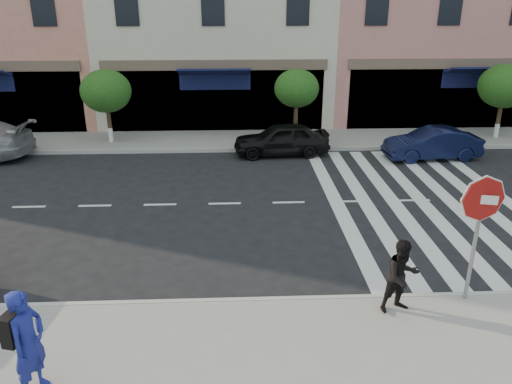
% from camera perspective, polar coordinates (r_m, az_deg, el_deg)
% --- Properties ---
extents(ground, '(120.00, 120.00, 0.00)m').
position_cam_1_polar(ground, '(11.99, -3.88, -8.80)').
color(ground, black).
rests_on(ground, ground).
extents(sidewalk_near, '(60.00, 4.50, 0.15)m').
position_cam_1_polar(sidewalk_near, '(8.90, -4.39, -20.67)').
color(sidewalk_near, gray).
rests_on(sidewalk_near, ground).
extents(sidewalk_far, '(60.00, 3.00, 0.15)m').
position_cam_1_polar(sidewalk_far, '(22.16, -3.34, 5.91)').
color(sidewalk_far, gray).
rests_on(sidewalk_far, ground).
extents(building_centre, '(11.00, 9.00, 11.00)m').
position_cam_1_polar(building_centre, '(27.36, -4.58, 20.38)').
color(building_centre, beige).
rests_on(building_centre, ground).
extents(street_tree_wb, '(2.10, 2.10, 3.06)m').
position_cam_1_polar(street_tree_wb, '(22.12, -16.78, 10.95)').
color(street_tree_wb, '#473323').
rests_on(street_tree_wb, sidewalk_far).
extents(street_tree_c, '(1.90, 1.90, 3.04)m').
position_cam_1_polar(street_tree_c, '(21.62, 4.66, 11.68)').
color(street_tree_c, '#473323').
rests_on(street_tree_c, sidewalk_far).
extents(street_tree_ea, '(2.20, 2.20, 3.19)m').
position_cam_1_polar(street_tree_ea, '(24.41, 26.53, 10.76)').
color(street_tree_ea, '#473323').
rests_on(street_tree_ea, sidewalk_far).
extents(stop_sign, '(0.94, 0.27, 2.73)m').
position_cam_1_polar(stop_sign, '(10.65, 24.30, -2.11)').
color(stop_sign, gray).
rests_on(stop_sign, sidewalk_near).
extents(photographer, '(0.59, 0.76, 1.84)m').
position_cam_1_polar(photographer, '(8.74, -24.57, -15.44)').
color(photographer, navy).
rests_on(photographer, sidewalk_near).
extents(walker, '(0.88, 0.77, 1.54)m').
position_cam_1_polar(walker, '(10.31, 16.33, -9.23)').
color(walker, black).
rests_on(walker, sidewalk_near).
extents(car_far_mid, '(3.90, 1.78, 1.30)m').
position_cam_1_polar(car_far_mid, '(20.22, 2.91, 6.07)').
color(car_far_mid, black).
rests_on(car_far_mid, ground).
extents(car_far_right, '(3.80, 1.57, 1.22)m').
position_cam_1_polar(car_far_right, '(20.87, 19.49, 5.23)').
color(car_far_right, black).
rests_on(car_far_right, ground).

